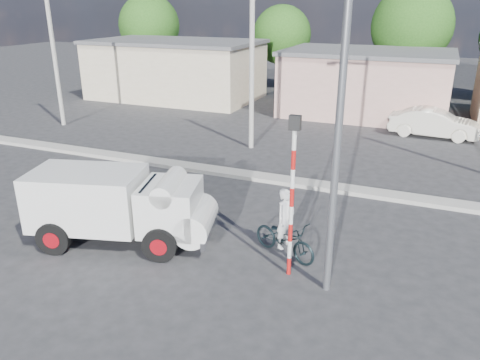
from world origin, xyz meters
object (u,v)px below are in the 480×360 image
at_px(truck, 122,205).
at_px(traffic_pole, 292,185).
at_px(bicycle, 285,238).
at_px(cyclist, 285,228).
at_px(streetlight, 334,95).
at_px(car_cream, 434,123).

bearing_deg(truck, traffic_pole, -13.32).
xyz_separation_m(bicycle, cyclist, (0.00, 0.00, 0.33)).
height_order(traffic_pole, streetlight, streetlight).
distance_m(truck, streetlight, 7.14).
bearing_deg(streetlight, bicycle, 138.73).
distance_m(cyclist, car_cream, 15.69).
bearing_deg(traffic_pole, car_cream, 78.96).
height_order(truck, bicycle, truck).
distance_m(truck, bicycle, 4.91).
relative_size(cyclist, streetlight, 0.20).
height_order(car_cream, traffic_pole, traffic_pole).
relative_size(truck, traffic_pole, 1.31).
xyz_separation_m(truck, bicycle, (4.75, 1.07, -0.68)).
relative_size(truck, car_cream, 1.24).
bearing_deg(streetlight, cyclist, 138.73).
xyz_separation_m(bicycle, streetlight, (1.35, -1.18, 4.40)).
relative_size(traffic_pole, streetlight, 0.48).
bearing_deg(car_cream, truck, 156.48).
xyz_separation_m(cyclist, traffic_pole, (0.41, -0.88, 1.71)).
distance_m(cyclist, traffic_pole, 1.97).
bearing_deg(traffic_pole, cyclist, 114.83).
height_order(car_cream, streetlight, streetlight).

